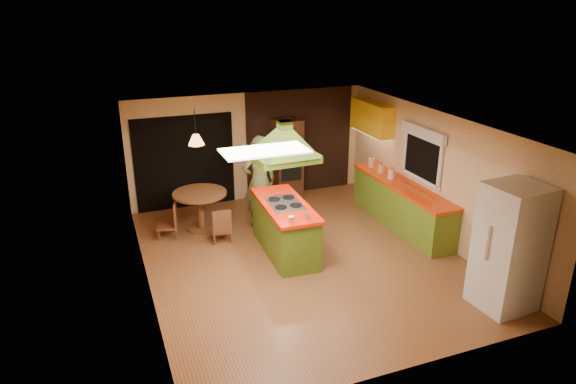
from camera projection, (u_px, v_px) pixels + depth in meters
name	position (u px, v px, depth m)	size (l,w,h in m)	color
ground	(303.00, 258.00, 9.42)	(6.50, 6.50, 0.00)	brown
room_walls	(304.00, 194.00, 8.97)	(5.50, 6.50, 6.50)	beige
ceiling_plane	(304.00, 124.00, 8.52)	(6.50, 6.50, 0.00)	silver
brick_panel	(300.00, 142.00, 12.21)	(2.64, 0.03, 2.50)	#381E14
nook_opening	(185.00, 162.00, 11.35)	(2.20, 0.03, 2.10)	black
right_counter	(401.00, 205.00, 10.60)	(0.62, 3.05, 0.92)	olive
upper_cabinets	(372.00, 117.00, 11.50)	(0.34, 1.40, 0.70)	yellow
window_right	(423.00, 145.00, 10.04)	(0.12, 1.35, 1.06)	black
fluor_panel	(265.00, 151.00, 7.11)	(1.20, 0.60, 0.03)	white
kitchen_island	(285.00, 228.00, 9.47)	(0.87, 1.99, 0.99)	#55731C
range_hood	(285.00, 135.00, 8.84)	(1.14, 0.85, 0.80)	#52731C
man	(259.00, 181.00, 10.44)	(0.70, 0.46, 1.93)	brown
refrigerator	(510.00, 247.00, 7.64)	(0.81, 0.77, 1.98)	silver
wall_oven	(287.00, 159.00, 11.92)	(0.65, 0.62, 1.89)	#492817
dining_table	(200.00, 203.00, 10.38)	(1.09, 1.09, 0.81)	brown
chair_left	(167.00, 220.00, 10.13)	(0.39, 0.39, 0.71)	brown
chair_near	(221.00, 224.00, 9.98)	(0.38, 0.38, 0.69)	brown
pendant_lamp	(196.00, 140.00, 9.90)	(0.31, 0.31, 0.20)	#FF9E3F
canister_large	(371.00, 162.00, 11.43)	(0.14, 0.14, 0.21)	beige
canister_medium	(391.00, 174.00, 10.70)	(0.15, 0.15, 0.21)	#FFEACD
canister_small	(381.00, 169.00, 11.06)	(0.13, 0.13, 0.18)	beige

